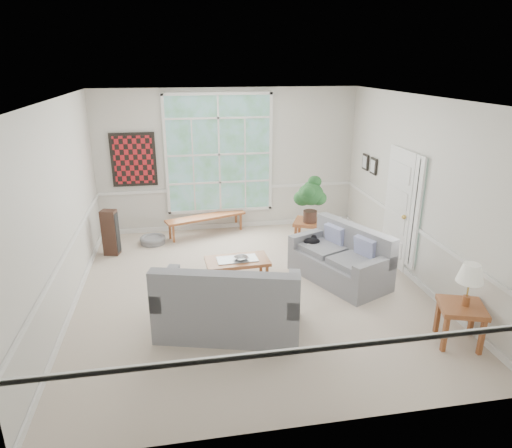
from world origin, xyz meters
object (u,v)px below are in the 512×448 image
(coffee_table, at_px, (237,270))
(end_table, at_px, (309,234))
(loveseat_front, at_px, (229,295))
(loveseat_right, at_px, (340,255))
(side_table, at_px, (459,324))

(coffee_table, bearing_deg, end_table, 34.46)
(loveseat_front, bearing_deg, coffee_table, 93.29)
(end_table, bearing_deg, loveseat_right, -85.94)
(end_table, bearing_deg, coffee_table, -142.64)
(loveseat_right, height_order, coffee_table, loveseat_right)
(coffee_table, distance_m, end_table, 1.99)
(end_table, relative_size, side_table, 1.01)
(end_table, bearing_deg, loveseat_front, -125.60)
(loveseat_right, bearing_deg, side_table, -90.88)
(end_table, xyz_separation_m, side_table, (1.01, -3.49, -0.00))
(coffee_table, xyz_separation_m, end_table, (1.58, 1.21, 0.09))
(loveseat_right, distance_m, coffee_table, 1.73)
(loveseat_front, bearing_deg, loveseat_right, 45.80)
(coffee_table, xyz_separation_m, side_table, (2.59, -2.28, 0.08))
(loveseat_right, distance_m, loveseat_front, 2.31)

